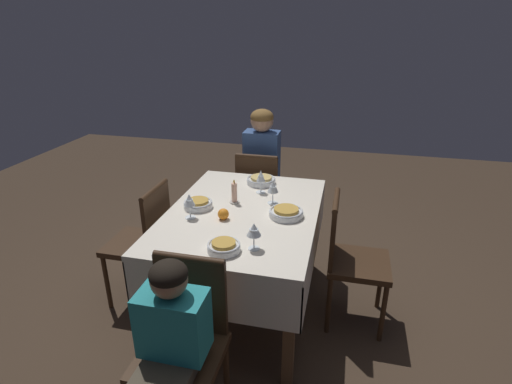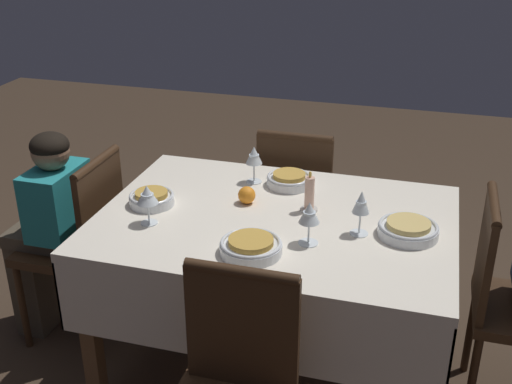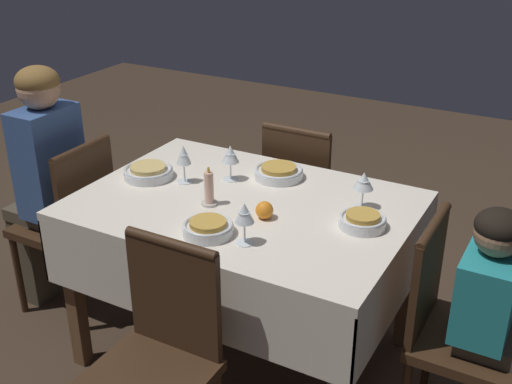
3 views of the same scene
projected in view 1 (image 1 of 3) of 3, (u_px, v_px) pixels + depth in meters
The scene contains 18 objects.
ground_plane at pixel (244, 306), 2.88m from camera, with size 8.00×8.00×0.00m, color #3D2D21.
dining_table at pixel (243, 225), 2.62m from camera, with size 1.34×0.96×0.76m.
chair_west at pixel (259, 193), 3.49m from camera, with size 0.39×0.39×0.89m.
chair_east at pixel (185, 338), 1.89m from camera, with size 0.39×0.39×0.89m.
chair_south at pixel (145, 238), 2.77m from camera, with size 0.39×0.39×0.89m.
chair_north at pixel (349, 255), 2.57m from camera, with size 0.39×0.39×0.89m.
person_adult_denim at pixel (263, 168), 3.55m from camera, with size 0.34×0.30×1.22m.
person_child_teal at pixel (169, 357), 1.73m from camera, with size 0.33×0.30×0.99m.
bowl_west at pixel (261, 180), 3.01m from camera, with size 0.22×0.22×0.06m.
wine_glass_west at pixel (261, 177), 2.81m from camera, with size 0.07×0.07×0.17m.
bowl_east at pixel (224, 246), 2.12m from camera, with size 0.18×0.18×0.06m.
wine_glass_east at pixel (254, 230), 2.10m from camera, with size 0.08×0.08×0.15m.
bowl_south at pixel (198, 204), 2.61m from camera, with size 0.19×0.19×0.06m.
wine_glass_south at pixel (189, 201), 2.44m from camera, with size 0.07×0.07×0.16m.
bowl_north at pixel (286, 212), 2.49m from camera, with size 0.21×0.21×0.06m.
wine_glass_north at pixel (273, 188), 2.64m from camera, with size 0.07×0.07×0.16m.
candle_centerpiece at pixel (234, 194), 2.67m from camera, with size 0.07×0.07×0.17m.
orange_fruit at pixel (223, 214), 2.46m from camera, with size 0.07×0.07×0.07m, color orange.
Camera 1 is at (2.24, 0.62, 1.88)m, focal length 28.00 mm.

